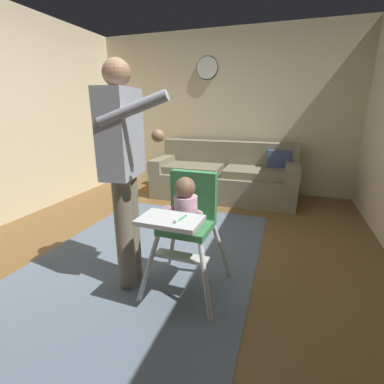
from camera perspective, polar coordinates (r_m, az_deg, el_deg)
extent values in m
cube|color=brown|center=(2.78, -7.28, -14.21)|extent=(5.85, 6.79, 0.10)
cube|color=beige|center=(4.87, 6.05, 15.72)|extent=(5.05, 0.06, 2.57)
cube|color=slate|center=(2.70, -9.84, -14.01)|extent=(2.00, 2.96, 0.01)
cube|color=#78725C|center=(4.43, 6.40, 1.32)|extent=(2.19, 0.84, 0.40)
cube|color=#78725C|center=(4.65, 7.46, 7.47)|extent=(2.19, 0.22, 0.46)
cube|color=#78725C|center=(4.66, -5.67, 5.93)|extent=(0.20, 0.84, 0.20)
cube|color=#78725C|center=(4.27, 19.85, 3.97)|extent=(0.20, 0.84, 0.20)
cube|color=#6D6A50|center=(4.44, 0.33, 4.86)|extent=(0.88, 0.60, 0.11)
cube|color=#6D6A50|center=(4.25, 12.68, 3.89)|extent=(0.88, 0.60, 0.11)
cube|color=#3D4C75|center=(4.44, 17.24, 6.02)|extent=(0.35, 0.17, 0.34)
cylinder|color=silver|center=(2.14, -8.97, -15.27)|extent=(0.17, 0.17, 0.52)
cylinder|color=silver|center=(1.99, 2.78, -17.78)|extent=(0.17, 0.17, 0.52)
cylinder|color=silver|center=(2.48, -3.98, -10.29)|extent=(0.17, 0.17, 0.52)
cylinder|color=silver|center=(2.35, 6.09, -11.95)|extent=(0.17, 0.17, 0.52)
cube|color=#398049|center=(2.10, -1.06, -7.09)|extent=(0.37, 0.37, 0.05)
cube|color=#398049|center=(2.15, 0.35, -0.49)|extent=(0.36, 0.08, 0.37)
cube|color=silver|center=(1.79, -4.48, -5.79)|extent=(0.41, 0.27, 0.03)
cube|color=silver|center=(2.09, -2.13, -13.10)|extent=(0.40, 0.11, 0.02)
cylinder|color=#DAA6BE|center=(2.03, -1.29, -3.82)|extent=(0.17, 0.17, 0.22)
sphere|color=brown|center=(1.96, -1.43, 0.93)|extent=(0.15, 0.15, 0.15)
cylinder|color=#DAA6BE|center=(2.03, -4.48, -3.53)|extent=(0.05, 0.15, 0.10)
cylinder|color=#DAA6BE|center=(1.95, 1.15, -4.29)|extent=(0.05, 0.15, 0.10)
cylinder|color=#38A366|center=(1.75, -2.30, -5.49)|extent=(0.04, 0.13, 0.01)
cube|color=white|center=(1.70, -3.34, -5.89)|extent=(0.02, 0.03, 0.02)
cylinder|color=#716753|center=(2.21, -13.58, -8.56)|extent=(0.14, 0.14, 0.90)
cylinder|color=#716753|center=(2.31, -12.40, -7.33)|extent=(0.14, 0.14, 0.90)
cube|color=#9599A8|center=(2.07, -14.37, 11.49)|extent=(0.26, 0.42, 0.62)
sphere|color=#997051|center=(2.07, -15.24, 22.50)|extent=(0.19, 0.19, 0.19)
cylinder|color=#9599A8|center=(1.83, -12.16, 16.27)|extent=(0.48, 0.14, 0.23)
sphere|color=#997051|center=(1.78, -7.03, 11.35)|extent=(0.08, 0.08, 0.08)
cylinder|color=#9599A8|center=(2.29, -11.88, 12.13)|extent=(0.07, 0.07, 0.55)
sphere|color=orange|center=(3.13, 0.83, -7.08)|extent=(0.22, 0.22, 0.22)
cylinder|color=white|center=(4.92, 3.10, 24.06)|extent=(0.34, 0.03, 0.34)
cylinder|color=black|center=(4.94, 3.15, 24.04)|extent=(0.36, 0.02, 0.36)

